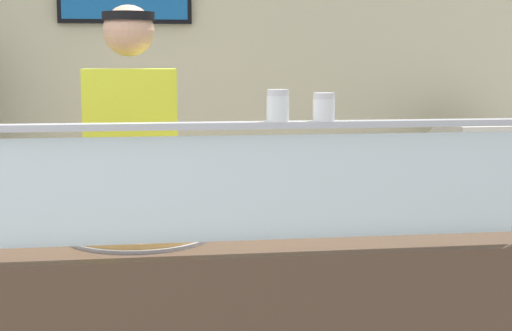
{
  "coord_description": "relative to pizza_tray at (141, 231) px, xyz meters",
  "views": [
    {
      "loc": [
        0.75,
        -2.19,
        1.54
      ],
      "look_at": [
        1.12,
        0.39,
        1.17
      ],
      "focal_mm": 53.25,
      "sensor_mm": 36.0,
      "label": 1
    }
  ],
  "objects": [
    {
      "name": "pepper_flake_shaker",
      "position": [
        0.56,
        -0.27,
        0.42
      ],
      "size": [
        0.07,
        0.07,
        0.09
      ],
      "color": "white",
      "rests_on": "sneeze_guard"
    },
    {
      "name": "pizza_server",
      "position": [
        -0.04,
        -0.02,
        0.02
      ],
      "size": [
        0.08,
        0.28,
        0.01
      ],
      "primitive_type": "cube",
      "rotation": [
        0.0,
        0.0,
        -0.03
      ],
      "color": "#ADAFB7",
      "rests_on": "pizza_tray"
    },
    {
      "name": "pizza_box_stack",
      "position": [
        1.99,
        1.77,
        0.08
      ],
      "size": [
        0.47,
        0.46,
        0.22
      ],
      "color": "silver",
      "rests_on": "prep_shelf"
    },
    {
      "name": "parmesan_shaker",
      "position": [
        0.42,
        -0.27,
        0.43
      ],
      "size": [
        0.07,
        0.07,
        0.1
      ],
      "color": "white",
      "rests_on": "sneeze_guard"
    },
    {
      "name": "pizza_tray",
      "position": [
        0.0,
        0.0,
        0.0
      ],
      "size": [
        0.49,
        0.49,
        0.04
      ],
      "color": "#9EA0A8",
      "rests_on": "serving_counter"
    },
    {
      "name": "sneeze_guard",
      "position": [
        0.29,
        -0.27,
        0.24
      ],
      "size": [
        1.86,
        0.06,
        0.4
      ],
      "color": "#B2B5BC",
      "rests_on": "serving_counter"
    },
    {
      "name": "prep_shelf",
      "position": [
        2.0,
        1.77,
        -0.5
      ],
      "size": [
        0.7,
        0.55,
        0.93
      ],
      "primitive_type": "cube",
      "color": "#B7BABF",
      "rests_on": "ground"
    },
    {
      "name": "shop_rear_unit",
      "position": [
        0.29,
        2.26,
        0.39
      ],
      "size": [
        6.43,
        0.13,
        2.7
      ],
      "color": "beige",
      "rests_on": "ground"
    },
    {
      "name": "worker_figure",
      "position": [
        -0.04,
        0.68,
        0.04
      ],
      "size": [
        0.41,
        0.5,
        1.76
      ],
      "color": "#23232D",
      "rests_on": "ground"
    }
  ]
}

